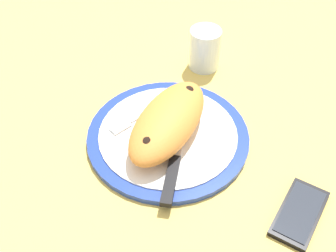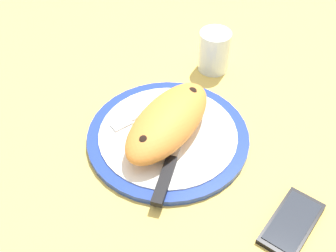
{
  "view_description": "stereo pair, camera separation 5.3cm",
  "coord_description": "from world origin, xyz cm",
  "px_view_note": "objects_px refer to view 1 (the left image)",
  "views": [
    {
      "loc": [
        45.22,
        35.82,
        62.62
      ],
      "look_at": [
        0.0,
        0.0,
        3.54
      ],
      "focal_mm": 46.56,
      "sensor_mm": 36.0,
      "label": 1
    },
    {
      "loc": [
        41.75,
        39.81,
        62.62
      ],
      "look_at": [
        0.0,
        0.0,
        3.54
      ],
      "focal_mm": 46.56,
      "sensor_mm": 36.0,
      "label": 2
    }
  ],
  "objects_px": {
    "fork": "(141,115)",
    "water_glass": "(205,51)",
    "smartphone": "(301,211)",
    "knife": "(173,168)",
    "calzone": "(168,119)",
    "plate": "(168,136)"
  },
  "relations": [
    {
      "from": "plate",
      "to": "fork",
      "type": "relative_size",
      "value": 1.81
    },
    {
      "from": "fork",
      "to": "knife",
      "type": "distance_m",
      "value": 0.15
    },
    {
      "from": "calzone",
      "to": "smartphone",
      "type": "distance_m",
      "value": 0.29
    },
    {
      "from": "calzone",
      "to": "knife",
      "type": "height_order",
      "value": "calzone"
    },
    {
      "from": "water_glass",
      "to": "knife",
      "type": "bearing_deg",
      "value": 25.52
    },
    {
      "from": "knife",
      "to": "water_glass",
      "type": "bearing_deg",
      "value": -154.48
    },
    {
      "from": "fork",
      "to": "knife",
      "type": "relative_size",
      "value": 0.82
    },
    {
      "from": "smartphone",
      "to": "water_glass",
      "type": "relative_size",
      "value": 1.42
    },
    {
      "from": "fork",
      "to": "smartphone",
      "type": "relative_size",
      "value": 1.28
    },
    {
      "from": "calzone",
      "to": "smartphone",
      "type": "bearing_deg",
      "value": 90.0
    },
    {
      "from": "calzone",
      "to": "fork",
      "type": "height_order",
      "value": "calzone"
    },
    {
      "from": "plate",
      "to": "fork",
      "type": "bearing_deg",
      "value": -92.14
    },
    {
      "from": "calzone",
      "to": "knife",
      "type": "relative_size",
      "value": 1.21
    },
    {
      "from": "fork",
      "to": "knife",
      "type": "xyz_separation_m",
      "value": [
        0.07,
        0.14,
        0.0
      ]
    },
    {
      "from": "fork",
      "to": "water_glass",
      "type": "xyz_separation_m",
      "value": [
        -0.23,
        -0.01,
        0.02
      ]
    },
    {
      "from": "knife",
      "to": "smartphone",
      "type": "distance_m",
      "value": 0.23
    },
    {
      "from": "calzone",
      "to": "fork",
      "type": "bearing_deg",
      "value": -88.85
    },
    {
      "from": "fork",
      "to": "smartphone",
      "type": "xyz_separation_m",
      "value": [
        -0.0,
        0.35,
        -0.01
      ]
    },
    {
      "from": "fork",
      "to": "smartphone",
      "type": "height_order",
      "value": "fork"
    },
    {
      "from": "plate",
      "to": "water_glass",
      "type": "height_order",
      "value": "water_glass"
    },
    {
      "from": "knife",
      "to": "calzone",
      "type": "bearing_deg",
      "value": -135.94
    },
    {
      "from": "knife",
      "to": "smartphone",
      "type": "xyz_separation_m",
      "value": [
        -0.07,
        0.22,
        -0.01
      ]
    }
  ]
}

